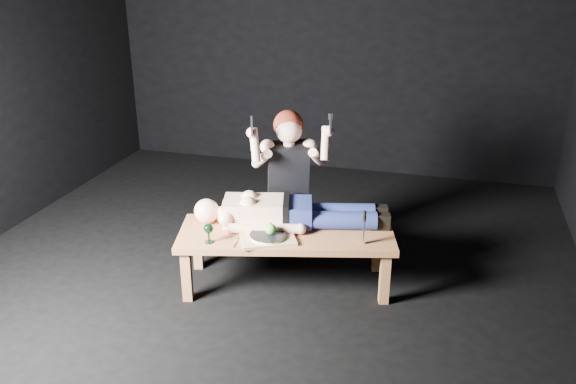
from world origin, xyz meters
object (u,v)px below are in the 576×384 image
(kneeling_woman, at_px, (288,182))
(serving_tray, at_px, (268,238))
(table, at_px, (286,258))
(carving_knife, at_px, (364,228))
(lying_man, at_px, (293,209))
(goblet, at_px, (209,233))

(kneeling_woman, xyz_separation_m, serving_tray, (0.03, -0.65, -0.19))
(table, distance_m, carving_knife, 0.68)
(lying_man, xyz_separation_m, carving_knife, (0.57, -0.19, 0.01))
(lying_man, relative_size, serving_tray, 3.82)
(serving_tray, bearing_deg, goblet, -158.96)
(table, xyz_separation_m, goblet, (-0.49, -0.32, 0.30))
(lying_man, relative_size, kneeling_woman, 1.13)
(lying_man, xyz_separation_m, kneeling_woman, (-0.13, 0.34, 0.08))
(goblet, bearing_deg, lying_man, 43.12)
(goblet, distance_m, carving_knife, 1.11)
(lying_man, bearing_deg, table, -107.99)
(table, xyz_separation_m, serving_tray, (-0.09, -0.17, 0.24))
(goblet, xyz_separation_m, carving_knife, (1.07, 0.28, 0.05))
(lying_man, bearing_deg, kneeling_woman, 97.64)
(goblet, bearing_deg, carving_knife, 14.56)
(kneeling_woman, bearing_deg, table, -95.59)
(lying_man, relative_size, carving_knife, 5.80)
(serving_tray, height_order, goblet, goblet)
(goblet, relative_size, carving_knife, 0.58)
(table, height_order, carving_knife, carving_knife)
(table, xyz_separation_m, lying_man, (0.01, 0.15, 0.35))
(table, height_order, lying_man, lying_man)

